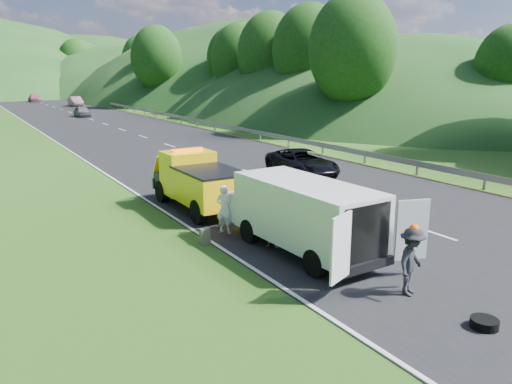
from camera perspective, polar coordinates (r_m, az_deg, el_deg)
ground at (r=17.52m, az=7.87°, el=-4.42°), size 320.00×320.00×0.00m
road_surface at (r=54.86m, az=-16.84°, el=7.43°), size 14.00×200.00×0.02m
guardrail at (r=68.84m, az=-13.59°, el=8.77°), size 0.06×140.00×1.52m
tree_line_right at (r=80.43m, az=-6.52°, el=9.71°), size 14.00×140.00×14.00m
hills_backdrop at (r=148.66m, az=-25.00°, el=10.31°), size 201.00×288.60×44.00m
tow_truck at (r=19.96m, az=-6.61°, el=1.23°), size 2.08×5.41×2.32m
white_van at (r=15.11m, az=5.32°, el=-2.34°), size 3.41×6.28×2.21m
woman at (r=17.14m, az=-3.57°, el=-4.73°), size 0.71×0.75×1.67m
child at (r=15.71m, az=2.06°, el=-6.45°), size 0.69×0.68×1.12m
worker at (r=13.18m, az=17.08°, el=-11.17°), size 1.28×1.04×1.73m
suitcase at (r=16.06m, az=-5.86°, el=-5.07°), size 0.33×0.19×0.52m
spare_tire at (r=12.18m, az=24.58°, el=-13.98°), size 0.60×0.60×0.20m
passing_suv at (r=26.63m, az=5.25°, el=1.89°), size 2.70×5.07×1.35m
dist_car_a at (r=64.81m, az=-19.22°, el=8.12°), size 1.51×3.76×1.28m
dist_car_b at (r=85.04m, az=-19.88°, el=9.21°), size 1.58×4.52×1.49m
dist_car_c at (r=99.59m, az=-23.93°, el=9.39°), size 1.87×4.59×1.33m
dist_car_d at (r=116.40m, az=-25.68°, el=9.67°), size 1.51×3.76×1.28m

